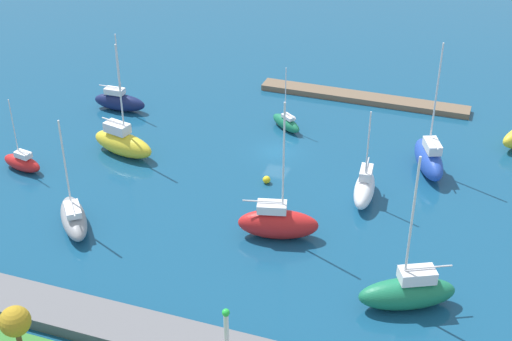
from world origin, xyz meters
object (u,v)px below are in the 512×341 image
object	(u,v)px
pier_dock	(363,98)
sailboat_blue_east_end	(429,158)
mooring_buoy_yellow	(267,180)
sailboat_navy_far_south	(119,101)
sailboat_white_west_end	(364,188)
sailboat_green_lone_south	(286,123)
park_tree_mideast	(15,323)
harbor_beacon	(226,327)
sailboat_green_inner_mooring	(408,292)
sailboat_yellow_far_north	(123,142)
sailboat_red_outer_mooring	(278,223)
sailboat_gray_along_channel	(74,217)
sailboat_red_off_beacon	(22,162)

from	to	relation	value
pier_dock	sailboat_blue_east_end	distance (m)	17.76
sailboat_blue_east_end	mooring_buoy_yellow	bearing A→B (deg)	94.75
sailboat_navy_far_south	sailboat_white_west_end	distance (m)	33.28
pier_dock	sailboat_green_lone_south	bearing A→B (deg)	57.13
park_tree_mideast	sailboat_blue_east_end	bearing A→B (deg)	-120.79
harbor_beacon	mooring_buoy_yellow	world-z (taller)	harbor_beacon
sailboat_green_inner_mooring	sailboat_green_lone_south	size ratio (longest dim) A/B	1.82
sailboat_yellow_far_north	sailboat_blue_east_end	size ratio (longest dim) A/B	0.91
park_tree_mideast	sailboat_navy_far_south	xyz separation A→B (m)	(14.42, -40.18, -4.02)
sailboat_green_inner_mooring	pier_dock	bearing A→B (deg)	-99.22
sailboat_white_west_end	sailboat_red_outer_mooring	bearing A→B (deg)	-40.07
sailboat_yellow_far_north	sailboat_gray_along_channel	distance (m)	13.86
pier_dock	sailboat_navy_far_south	xyz separation A→B (m)	(27.07, 12.28, 0.82)
sailboat_navy_far_south	sailboat_gray_along_channel	distance (m)	24.49
harbor_beacon	sailboat_white_west_end	xyz separation A→B (m)	(-4.87, -24.12, -1.86)
sailboat_green_inner_mooring	sailboat_green_lone_south	xyz separation A→B (m)	(17.83, -25.78, -0.63)
sailboat_white_west_end	sailboat_navy_far_south	bearing A→B (deg)	-112.29
sailboat_gray_along_channel	park_tree_mideast	bearing A→B (deg)	161.72
sailboat_red_outer_mooring	mooring_buoy_yellow	size ratio (longest dim) A/B	16.98
sailboat_green_inner_mooring	sailboat_navy_far_south	xyz separation A→B (m)	(38.17, -23.92, -0.28)
sailboat_red_outer_mooring	sailboat_red_off_beacon	size ratio (longest dim) A/B	1.67
mooring_buoy_yellow	sailboat_red_outer_mooring	bearing A→B (deg)	114.60
sailboat_white_west_end	mooring_buoy_yellow	bearing A→B (deg)	-93.70
sailboat_blue_east_end	sailboat_green_lone_south	size ratio (longest dim) A/B	1.86
sailboat_yellow_far_north	sailboat_red_off_beacon	xyz separation A→B (m)	(8.26, 6.38, -0.54)
park_tree_mideast	sailboat_blue_east_end	distance (m)	44.08
sailboat_white_west_end	mooring_buoy_yellow	size ratio (longest dim) A/B	12.23
pier_dock	sailboat_green_inner_mooring	xyz separation A→B (m)	(-11.10, 36.20, 1.10)
pier_dock	sailboat_white_west_end	bearing A→B (deg)	102.09
sailboat_navy_far_south	sailboat_red_outer_mooring	bearing A→B (deg)	-36.98
mooring_buoy_yellow	sailboat_yellow_far_north	bearing A→B (deg)	-1.86
sailboat_red_outer_mooring	sailboat_white_west_end	distance (m)	10.51
harbor_beacon	sailboat_navy_far_south	size ratio (longest dim) A/B	0.39
sailboat_red_outer_mooring	sailboat_yellow_far_north	bearing A→B (deg)	142.01
park_tree_mideast	sailboat_white_west_end	bearing A→B (deg)	-119.78
harbor_beacon	sailboat_red_off_beacon	bearing A→B (deg)	-31.32
harbor_beacon	sailboat_white_west_end	size ratio (longest dim) A/B	0.39
harbor_beacon	sailboat_blue_east_end	size ratio (longest dim) A/B	0.27
harbor_beacon	sailboat_red_off_beacon	distance (m)	34.75
sailboat_green_inner_mooring	sailboat_red_off_beacon	xyz separation A→B (m)	(40.86, -8.02, -0.53)
pier_dock	harbor_beacon	xyz separation A→B (m)	(0.14, 46.21, 2.81)
harbor_beacon	sailboat_gray_along_channel	distance (m)	21.97
sailboat_yellow_far_north	park_tree_mideast	bearing A→B (deg)	-61.10
sailboat_red_off_beacon	sailboat_red_outer_mooring	bearing A→B (deg)	-174.78
sailboat_green_inner_mooring	sailboat_gray_along_channel	xyz separation A→B (m)	(30.30, -0.73, -0.32)
sailboat_blue_east_end	mooring_buoy_yellow	size ratio (longest dim) A/B	17.65
sailboat_green_inner_mooring	sailboat_gray_along_channel	size ratio (longest dim) A/B	1.26
park_tree_mideast	sailboat_navy_far_south	world-z (taller)	sailboat_navy_far_south
harbor_beacon	sailboat_yellow_far_north	bearing A→B (deg)	-48.79
harbor_beacon	sailboat_yellow_far_north	distance (m)	32.48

